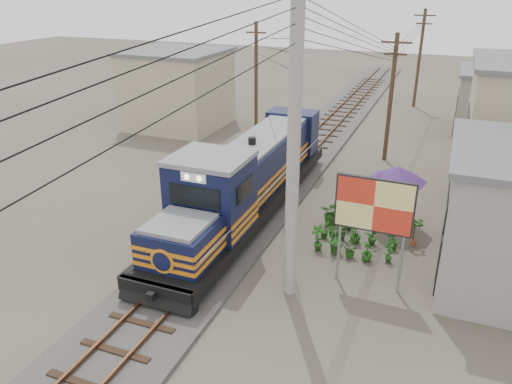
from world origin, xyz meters
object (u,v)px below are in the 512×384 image
at_px(billboard, 374,208).
at_px(market_umbrella, 398,174).
at_px(vendor, 386,210).
at_px(locomotive, 247,181).

bearing_deg(billboard, market_umbrella, 89.01).
relative_size(billboard, vendor, 2.41).
distance_m(locomotive, billboard, 6.89).
bearing_deg(locomotive, market_umbrella, 13.30).
height_order(billboard, market_umbrella, billboard).
distance_m(locomotive, vendor, 5.91).
bearing_deg(vendor, billboard, 74.03).
bearing_deg(market_umbrella, locomotive, -166.70).
bearing_deg(vendor, locomotive, -6.48).
xyz_separation_m(market_umbrella, vendor, (-0.27, -0.39, -1.50)).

